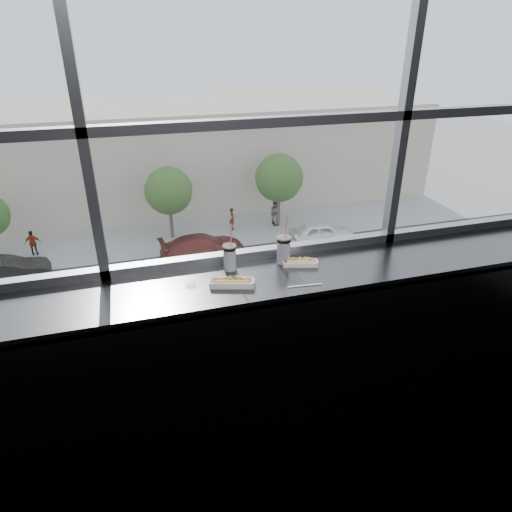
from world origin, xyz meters
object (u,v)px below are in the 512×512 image
object	(u,v)px
car_near_d	(296,299)
tree_center	(169,191)
pedestrian_c	(232,217)
soda_cup_left	(230,256)
soda_cup_right	(284,249)
car_near_b	(6,344)
hotdog_tray_right	(300,262)
tree_right	(279,178)
car_near_c	(123,327)
hotdog_tray_left	(232,282)
wrapper	(191,284)
car_far_b	(203,243)
pedestrian_a	(32,241)
pedestrian_d	(275,210)
car_far_c	(322,229)
car_far_a	(6,267)
loose_straw	(305,286)

from	to	relation	value
car_near_d	tree_center	distance (m)	13.20
pedestrian_c	tree_center	xyz separation A→B (m)	(-4.51, -0.20, 2.48)
soda_cup_left	soda_cup_right	world-z (taller)	soda_cup_right
car_near_b	pedestrian_c	bearing A→B (deg)	-39.80
hotdog_tray_right	tree_right	distance (m)	30.98
car_near_c	tree_center	world-z (taller)	tree_center
car_near_b	tree_right	world-z (taller)	tree_right
hotdog_tray_left	wrapper	xyz separation A→B (m)	(-0.24, 0.07, -0.02)
soda_cup_right	car_far_b	distance (m)	26.75
wrapper	hotdog_tray_right	bearing A→B (deg)	5.10
car_far_b	pedestrian_a	xyz separation A→B (m)	(-10.65, 3.64, -0.05)
wrapper	pedestrian_d	bearing A→B (deg)	70.09
car_far_c	car_far_b	world-z (taller)	car_far_b
soda_cup_right	tree_center	distance (m)	29.49
hotdog_tray_right	car_far_c	size ratio (longest dim) A/B	0.04
soda_cup_left	car_near_c	size ratio (longest dim) A/B	0.06
soda_cup_left	car_near_d	world-z (taller)	soda_cup_left
pedestrian_a	tree_right	distance (m)	17.41
pedestrian_d	wrapper	bearing A→B (deg)	160.09
car_far_a	tree_center	world-z (taller)	tree_center
soda_cup_left	loose_straw	xyz separation A→B (m)	(0.38, -0.34, -0.09)
soda_cup_left	car_far_a	distance (m)	27.72
hotdog_tray_left	car_near_d	xyz separation A→B (m)	(7.09, 16.34, -11.06)
tree_right	hotdog_tray_left	bearing A→B (deg)	-109.86
hotdog_tray_right	tree_center	distance (m)	29.53
car_far_a	car_near_c	world-z (taller)	car_far_a
car_far_b	tree_center	bearing A→B (deg)	14.13
soda_cup_right	car_near_c	xyz separation A→B (m)	(-1.95, 16.13, -11.17)
loose_straw	pedestrian_a	bearing A→B (deg)	109.64
pedestrian_c	car_far_b	bearing A→B (deg)	144.47
car_near_d	pedestrian_d	bearing A→B (deg)	-6.81
loose_straw	pedestrian_d	distance (m)	32.20
car_far_b	tree_center	distance (m)	4.91
hotdog_tray_right	pedestrian_d	world-z (taller)	hotdog_tray_right
hotdog_tray_right	car_near_c	size ratio (longest dim) A/B	0.04
loose_straw	pedestrian_c	xyz separation A→B (m)	(6.26, 28.66, -11.06)
soda_cup_left	pedestrian_c	size ratio (longest dim) A/B	0.16
loose_straw	car_far_c	world-z (taller)	loose_straw
hotdog_tray_left	car_near_b	size ratio (longest dim) A/B	0.04
car_near_b	tree_right	distance (m)	20.79
car_far_c	tree_right	size ratio (longest dim) A/B	1.12
pedestrian_c	tree_right	xyz separation A→B (m)	(3.55, -0.20, 2.72)
soda_cup_left	car_far_b	distance (m)	26.79
hotdog_tray_left	pedestrian_c	bearing A→B (deg)	93.10
wrapper	tree_right	world-z (taller)	wrapper
pedestrian_a	pedestrian_d	bearing A→B (deg)	-177.99
car_near_d	wrapper	bearing A→B (deg)	162.66
car_far_c	pedestrian_a	bearing A→B (deg)	83.97
tree_center	tree_right	size ratio (longest dim) A/B	0.94
car_near_b	car_far_b	bearing A→B (deg)	-44.46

